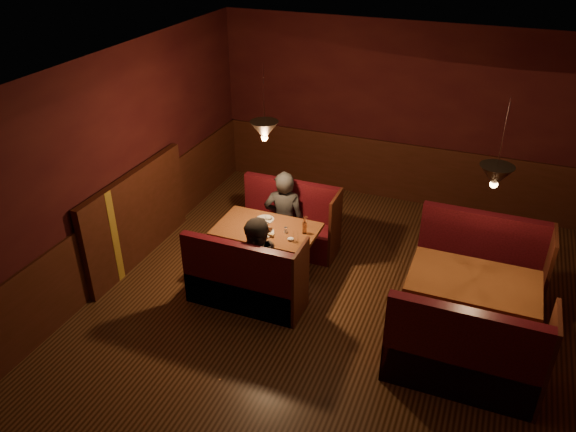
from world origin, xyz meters
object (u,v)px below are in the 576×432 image
at_px(main_table, 268,239).
at_px(second_bench_far, 478,272).
at_px(main_bench_far, 290,227).
at_px(second_table, 471,295).
at_px(main_bench_near, 245,285).
at_px(diner_a, 284,200).
at_px(diner_b, 260,251).
at_px(second_bench_near, 462,361).

height_order(main_table, second_bench_far, second_bench_far).
height_order(main_bench_far, second_table, main_bench_far).
bearing_deg(main_bench_near, diner_a, 92.39).
distance_m(main_bench_near, second_table, 2.65).
xyz_separation_m(second_bench_far, diner_a, (-2.69, 0.15, 0.43)).
bearing_deg(second_bench_far, diner_b, -155.11).
height_order(main_bench_far, second_bench_near, second_bench_near).
bearing_deg(second_table, second_bench_far, 87.80).
height_order(main_bench_near, second_table, main_bench_near).
bearing_deg(diner_a, main_bench_far, -146.50).
height_order(main_table, diner_a, diner_a).
height_order(main_bench_near, second_bench_far, second_bench_far).
bearing_deg(diner_a, second_bench_far, 163.21).
xyz_separation_m(main_table, main_bench_far, (0.02, 0.75, -0.23)).
xyz_separation_m(second_table, diner_a, (-2.65, 0.99, 0.19)).
relative_size(main_table, second_table, 0.94).
height_order(main_bench_far, second_bench_far, second_bench_far).
xyz_separation_m(main_bench_far, second_bench_far, (2.63, -0.21, 0.04)).
xyz_separation_m(second_bench_near, diner_b, (-2.47, 0.54, 0.41)).
distance_m(second_table, second_bench_near, 0.87).
distance_m(main_bench_far, second_bench_far, 2.63).
xyz_separation_m(main_bench_near, diner_a, (-0.06, 1.43, 0.46)).
xyz_separation_m(main_bench_far, second_table, (2.59, -1.05, 0.27)).
relative_size(second_bench_near, diner_a, 1.00).
xyz_separation_m(main_bench_far, diner_b, (0.16, -1.36, 0.45)).
height_order(second_table, second_bench_far, second_bench_far).
distance_m(second_table, diner_a, 2.84).
height_order(second_bench_near, diner_b, diner_b).
height_order(second_bench_far, diner_b, diner_b).
distance_m(main_table, second_bench_far, 2.70).
height_order(main_bench_near, second_bench_near, second_bench_near).
bearing_deg(diner_b, main_bench_far, 75.96).
xyz_separation_m(main_table, second_bench_far, (2.64, 0.53, -0.19)).
xyz_separation_m(second_bench_far, diner_b, (-2.47, -1.15, 0.41)).
xyz_separation_m(main_table, diner_a, (-0.04, 0.68, 0.23)).
bearing_deg(main_bench_far, second_bench_far, -4.68).
bearing_deg(diner_b, diner_a, 78.89).
bearing_deg(main_bench_far, second_bench_near, -35.82).
height_order(second_table, second_bench_near, second_bench_near).
distance_m(main_bench_far, second_bench_near, 3.24).
xyz_separation_m(main_table, second_bench_near, (2.64, -1.15, -0.19)).
xyz_separation_m(main_bench_far, main_bench_near, (0.00, -1.50, 0.00)).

